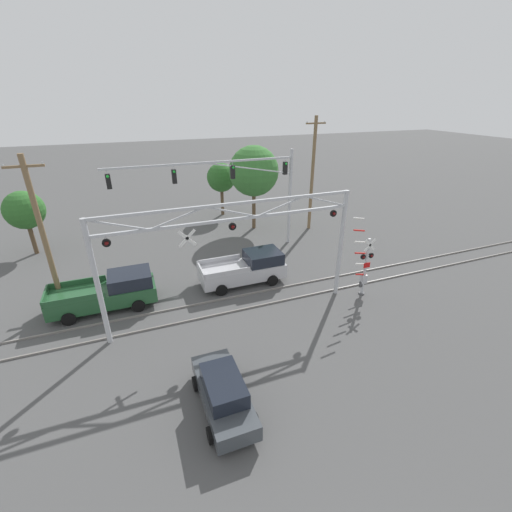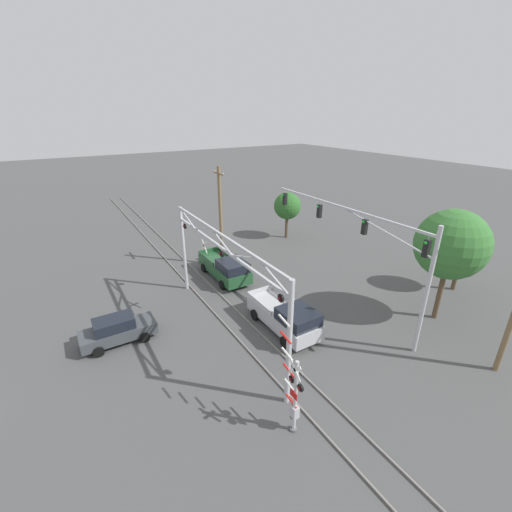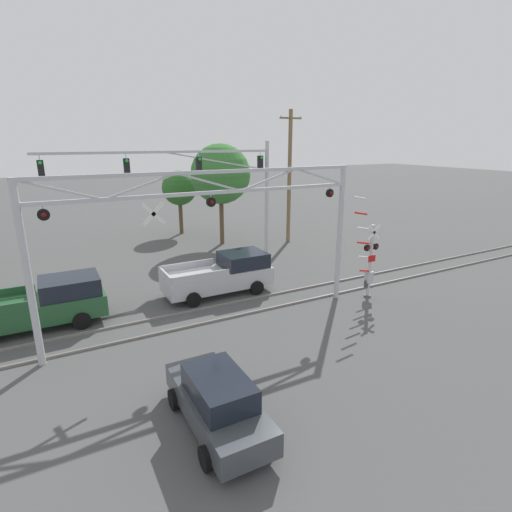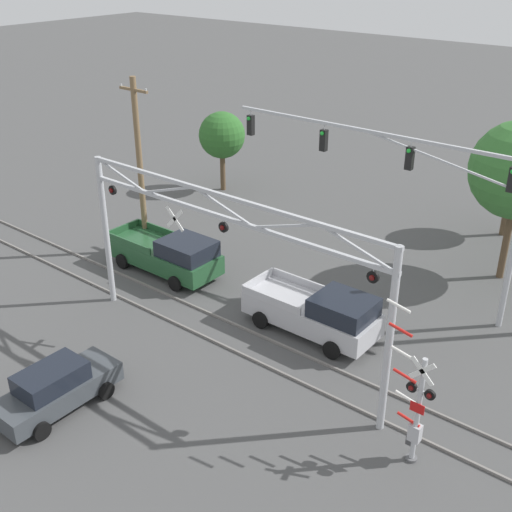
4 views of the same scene
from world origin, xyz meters
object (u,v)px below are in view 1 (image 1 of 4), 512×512
object	(u,v)px
traffic_signal_span	(243,182)
background_tree_far_right_verge	(254,171)
pickup_truck_lead	(246,268)
background_tree_far_left_verge	(221,178)
utility_pole_right	(312,174)
pickup_truck_following	(109,292)
background_tree_beyond_span	(24,210)
sedan_waiting	(223,392)
utility_pole_left	(43,235)
crossing_signal_mast	(364,267)
crossing_gantry	(233,241)

from	to	relation	value
traffic_signal_span	background_tree_far_right_verge	world-z (taller)	traffic_signal_span
pickup_truck_lead	background_tree_far_left_verge	size ratio (longest dim) A/B	1.05
utility_pole_right	background_tree_far_right_verge	distance (m)	5.08
pickup_truck_following	utility_pole_right	bearing A→B (deg)	23.52
utility_pole_right	pickup_truck_following	bearing A→B (deg)	-156.48
background_tree_beyond_span	background_tree_far_right_verge	size ratio (longest dim) A/B	0.67
traffic_signal_span	sedan_waiting	world-z (taller)	traffic_signal_span
utility_pole_left	utility_pole_right	xyz separation A→B (m)	(19.66, 6.44, 0.52)
crossing_signal_mast	background_tree_far_right_verge	bearing A→B (deg)	98.63
crossing_gantry	utility_pole_left	distance (m)	10.04
pickup_truck_following	utility_pole_right	distance (m)	19.00
pickup_truck_following	sedan_waiting	world-z (taller)	pickup_truck_following
background_tree_beyond_span	background_tree_far_right_verge	bearing A→B (deg)	-2.40
background_tree_far_left_verge	background_tree_far_right_verge	xyz separation A→B (m)	(1.61, -4.84, 1.42)
background_tree_far_left_verge	background_tree_beyond_span	bearing A→B (deg)	-165.76
utility_pole_left	background_tree_far_right_verge	xyz separation A→B (m)	(14.94, 8.31, 0.73)
crossing_gantry	traffic_signal_span	distance (m)	9.16
utility_pole_right	background_tree_beyond_span	world-z (taller)	utility_pole_right
crossing_signal_mast	background_tree_far_right_verge	distance (m)	13.86
crossing_signal_mast	pickup_truck_lead	size ratio (longest dim) A/B	0.94
crossing_gantry	crossing_signal_mast	world-z (taller)	crossing_gantry
background_tree_far_left_verge	background_tree_far_right_verge	distance (m)	5.29
traffic_signal_span	utility_pole_right	size ratio (longest dim) A/B	1.40
traffic_signal_span	background_tree_beyond_span	world-z (taller)	traffic_signal_span
pickup_truck_following	sedan_waiting	xyz separation A→B (m)	(4.11, -9.20, -0.17)
traffic_signal_span	background_tree_far_left_verge	distance (m)	9.21
background_tree_beyond_span	pickup_truck_lead	bearing A→B (deg)	-36.10
sedan_waiting	utility_pole_left	bearing A→B (deg)	123.57
pickup_truck_following	background_tree_far_left_verge	xyz separation A→B (m)	(10.70, 14.11, 2.79)
crossing_gantry	pickup_truck_lead	size ratio (longest dim) A/B	2.44
crossing_signal_mast	background_tree_far_right_verge	xyz separation A→B (m)	(-2.02, 13.30, 3.33)
crossing_signal_mast	background_tree_far_right_verge	size ratio (longest dim) A/B	0.70
background_tree_beyond_span	crossing_signal_mast	bearing A→B (deg)	-35.38
traffic_signal_span	background_tree_beyond_span	size ratio (longest dim) A/B	2.77
crossing_gantry	sedan_waiting	world-z (taller)	crossing_gantry
utility_pole_right	background_tree_far_left_verge	world-z (taller)	utility_pole_right
pickup_truck_following	sedan_waiting	size ratio (longest dim) A/B	1.35
sedan_waiting	background_tree_beyond_span	bearing A→B (deg)	116.45
background_tree_beyond_span	sedan_waiting	bearing A→B (deg)	-63.55
pickup_truck_following	background_tree_beyond_span	xyz separation A→B (m)	(-5.45, 10.02, 2.48)
crossing_signal_mast	background_tree_far_left_verge	bearing A→B (deg)	101.31
crossing_gantry	traffic_signal_span	xyz separation A→B (m)	(3.49, 8.42, 0.90)
sedan_waiting	background_tree_beyond_span	world-z (taller)	background_tree_beyond_span
utility_pole_right	background_tree_beyond_span	bearing A→B (deg)	173.39
pickup_truck_lead	background_tree_beyond_span	world-z (taller)	background_tree_beyond_span
sedan_waiting	background_tree_beyond_span	size ratio (longest dim) A/B	0.87
background_tree_beyond_span	background_tree_far_right_verge	distance (m)	17.86
pickup_truck_following	utility_pole_left	world-z (taller)	utility_pole_left
utility_pole_left	crossing_gantry	bearing A→B (deg)	-25.42
crossing_gantry	sedan_waiting	bearing A→B (deg)	-111.64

